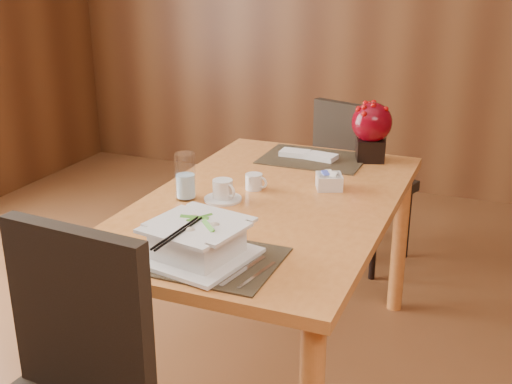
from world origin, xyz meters
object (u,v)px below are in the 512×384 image
at_px(soup_setting, 198,242).
at_px(water_glass, 185,176).
at_px(dining_table, 269,223).
at_px(bread_plate, 110,249).
at_px(coffee_cup, 223,191).
at_px(berry_decor, 371,128).
at_px(sugar_caddy, 329,182).
at_px(far_chair, 358,175).
at_px(creamer_jug, 254,182).

xyz_separation_m(soup_setting, water_glass, (-0.28, 0.45, 0.03)).
relative_size(dining_table, bread_plate, 9.04).
relative_size(dining_table, soup_setting, 4.37).
bearing_deg(soup_setting, dining_table, 99.51).
relative_size(coffee_cup, berry_decor, 0.54).
bearing_deg(sugar_caddy, soup_setting, -103.90).
bearing_deg(soup_setting, coffee_cup, 117.47).
distance_m(dining_table, far_chair, 1.11).
bearing_deg(coffee_cup, dining_table, 24.87).
bearing_deg(coffee_cup, water_glass, -164.79).
distance_m(coffee_cup, berry_decor, 0.81).
xyz_separation_m(coffee_cup, creamer_jug, (0.06, 0.16, -0.00)).
bearing_deg(sugar_caddy, bread_plate, -120.41).
height_order(dining_table, far_chair, far_chair).
xyz_separation_m(berry_decor, bread_plate, (-0.53, -1.23, -0.14)).
bearing_deg(bread_plate, sugar_caddy, 59.59).
xyz_separation_m(dining_table, soup_setting, (-0.01, -0.56, 0.16)).
distance_m(berry_decor, far_chair, 0.62).
xyz_separation_m(dining_table, sugar_caddy, (0.17, 0.20, 0.13)).
distance_m(soup_setting, coffee_cup, 0.51).
bearing_deg(coffee_cup, far_chair, 78.22).
bearing_deg(soup_setting, water_glass, 132.78).
height_order(coffee_cup, far_chair, far_chair).
relative_size(berry_decor, bread_plate, 1.58).
xyz_separation_m(water_glass, far_chair, (0.38, 1.20, -0.32)).
height_order(soup_setting, far_chair, far_chair).
relative_size(creamer_jug, sugar_caddy, 0.88).
distance_m(dining_table, soup_setting, 0.58).
height_order(water_glass, berry_decor, berry_decor).
bearing_deg(water_glass, soup_setting, -58.17).
xyz_separation_m(bread_plate, far_chair, (0.38, 1.70, -0.24)).
xyz_separation_m(sugar_caddy, berry_decor, (0.06, 0.43, 0.12)).
distance_m(water_glass, berry_decor, 0.91).
height_order(water_glass, creamer_jug, water_glass).
bearing_deg(dining_table, berry_decor, 69.36).
bearing_deg(dining_table, creamer_jug, 139.66).
bearing_deg(soup_setting, far_chair, 97.51).
relative_size(soup_setting, sugar_caddy, 3.55).
relative_size(dining_table, far_chair, 1.63).
bearing_deg(far_chair, bread_plate, 96.45).
bearing_deg(creamer_jug, coffee_cup, -101.92).
bearing_deg(water_glass, coffee_cup, 15.21).
bearing_deg(far_chair, creamer_jug, 98.91).
bearing_deg(berry_decor, sugar_caddy, -98.44).
bearing_deg(soup_setting, sugar_caddy, 87.06).
height_order(water_glass, far_chair, water_glass).
relative_size(coffee_cup, far_chair, 0.15).
distance_m(water_glass, sugar_caddy, 0.56).
height_order(sugar_caddy, far_chair, far_chair).
bearing_deg(coffee_cup, soup_setting, -73.49).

